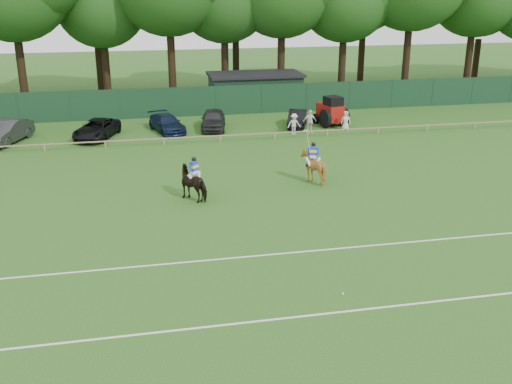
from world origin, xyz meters
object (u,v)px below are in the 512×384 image
object	(u,v)px
horse_chestnut	(313,167)
suv_black	(97,129)
estate_black	(297,119)
utility_shed	(255,90)
sedan_navy	(167,123)
spectator_mid	(310,122)
horse_dark	(195,183)
spectator_right	(346,121)
sedan_grey	(7,132)
hatch_grey	(213,119)
spectator_left	(294,124)
tractor	(331,112)
polo_ball	(343,294)

from	to	relation	value
horse_chestnut	suv_black	size ratio (longest dim) A/B	0.37
estate_black	utility_shed	distance (m)	8.72
sedan_navy	estate_black	size ratio (longest dim) A/B	1.15
suv_black	spectator_mid	world-z (taller)	spectator_mid
horse_dark	spectator_right	distance (m)	18.47
sedan_grey	hatch_grey	bearing A→B (deg)	24.76
spectator_right	spectator_left	bearing A→B (deg)	-162.91
hatch_grey	tractor	world-z (taller)	tractor
horse_chestnut	spectator_mid	distance (m)	11.73
horse_chestnut	tractor	distance (m)	14.56
sedan_grey	spectator_left	xyz separation A→B (m)	(20.55, -1.75, -0.00)
horse_chestnut	tractor	size ratio (longest dim) A/B	0.58
horse_dark	spectator_mid	world-z (taller)	spectator_mid
suv_black	spectator_mid	bearing A→B (deg)	12.51
sedan_navy	hatch_grey	size ratio (longest dim) A/B	1.00
sedan_navy	horse_dark	bearing A→B (deg)	-104.62
sedan_navy	polo_ball	world-z (taller)	sedan_navy
suv_black	sedan_navy	world-z (taller)	suv_black
suv_black	tractor	size ratio (longest dim) A/B	1.57
horse_dark	sedan_grey	size ratio (longest dim) A/B	0.44
spectator_mid	spectator_right	xyz separation A→B (m)	(3.00, 0.35, -0.14)
horse_chestnut	tractor	xyz separation A→B (m)	(5.58, 13.44, 0.20)
horse_chestnut	utility_shed	bearing A→B (deg)	-74.49
sedan_navy	tractor	bearing A→B (deg)	-18.56
horse_chestnut	suv_black	xyz separation A→B (m)	(-12.47, 12.96, -0.23)
hatch_grey	tractor	distance (m)	9.35
horse_chestnut	spectator_mid	world-z (taller)	horse_chestnut
sedan_grey	estate_black	size ratio (longest dim) A/B	1.24
horse_chestnut	hatch_grey	world-z (taller)	horse_chestnut
hatch_grey	estate_black	distance (m)	6.62
horse_dark	hatch_grey	xyz separation A→B (m)	(3.11, 15.51, -0.12)
horse_dark	sedan_navy	size ratio (longest dim) A/B	0.47
horse_dark	hatch_grey	size ratio (longest dim) A/B	0.47
spectator_left	spectator_mid	size ratio (longest dim) A/B	0.88
suv_black	utility_shed	xyz separation A→B (m)	(13.66, 9.14, 0.86)
spectator_right	estate_black	bearing A→B (deg)	160.93
horse_dark	horse_chestnut	xyz separation A→B (m)	(6.86, 1.44, 0.03)
hatch_grey	spectator_left	distance (m)	6.37
sedan_navy	polo_ball	bearing A→B (deg)	-96.48
horse_dark	suv_black	size ratio (longest dim) A/B	0.43
spectator_left	tractor	size ratio (longest dim) A/B	0.50
horse_dark	sedan_navy	bearing A→B (deg)	-128.04
hatch_grey	spectator_mid	world-z (taller)	spectator_mid
sedan_grey	spectator_mid	world-z (taller)	spectator_mid
sedan_navy	tractor	world-z (taller)	tractor
horse_chestnut	sedan_navy	size ratio (longest dim) A/B	0.41
hatch_grey	spectator_mid	size ratio (longest dim) A/B	2.51
sedan_grey	suv_black	bearing A→B (deg)	20.44
horse_chestnut	sedan_navy	xyz separation A→B (m)	(-7.32, 13.94, -0.27)
sedan_navy	sedan_grey	bearing A→B (deg)	168.67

